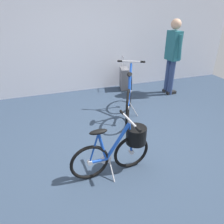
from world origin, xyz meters
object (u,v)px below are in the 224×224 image
at_px(rolling_suitcase, 124,78).
at_px(visitor_near_wall, 173,53).
at_px(display_bike_left, 129,97).
at_px(folding_bike_foreground, 121,147).

bearing_deg(rolling_suitcase, visitor_near_wall, -33.31).
relative_size(display_bike_left, rolling_suitcase, 1.58).
height_order(folding_bike_foreground, visitor_near_wall, visitor_near_wall).
relative_size(display_bike_left, visitor_near_wall, 0.78).
height_order(folding_bike_foreground, rolling_suitcase, rolling_suitcase).
bearing_deg(folding_bike_foreground, rolling_suitcase, 67.50).
distance_m(folding_bike_foreground, rolling_suitcase, 2.98).
distance_m(folding_bike_foreground, visitor_near_wall, 3.03).
xyz_separation_m(folding_bike_foreground, visitor_near_wall, (2.06, 2.14, 0.60)).
xyz_separation_m(display_bike_left, rolling_suitcase, (0.43, 1.34, -0.09)).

